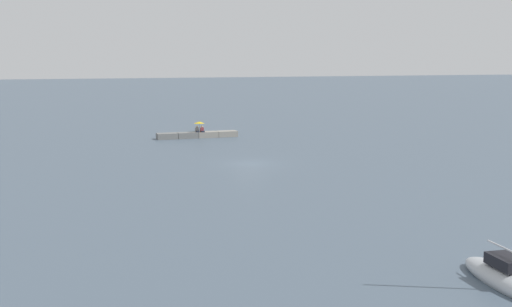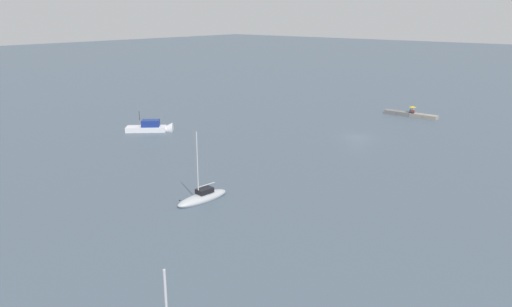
{
  "view_description": "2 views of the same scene",
  "coord_description": "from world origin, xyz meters",
  "px_view_note": "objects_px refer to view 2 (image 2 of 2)",
  "views": [
    {
      "loc": [
        17.4,
        52.34,
        9.14
      ],
      "look_at": [
        4.5,
        14.77,
        3.2
      ],
      "focal_mm": 44.61,
      "sensor_mm": 36.0,
      "label": 1
    },
    {
      "loc": [
        -32.78,
        63.22,
        17.84
      ],
      "look_at": [
        1.37,
        22.1,
        2.19
      ],
      "focal_mm": 33.91,
      "sensor_mm": 36.0,
      "label": 2
    }
  ],
  "objects_px": {
    "person_seated_maroon_left": "(413,112)",
    "motorboat_white_near": "(154,129)",
    "person_seated_grey_right": "(411,111)",
    "umbrella_open_yellow": "(413,107)",
    "sailboat_grey_outer": "(203,198)"
  },
  "relations": [
    {
      "from": "person_seated_maroon_left",
      "to": "motorboat_white_near",
      "type": "bearing_deg",
      "value": 48.58
    },
    {
      "from": "person_seated_maroon_left",
      "to": "person_seated_grey_right",
      "type": "height_order",
      "value": "same"
    },
    {
      "from": "person_seated_maroon_left",
      "to": "person_seated_grey_right",
      "type": "xyz_separation_m",
      "value": [
        0.56,
        -0.14,
        0.0
      ]
    },
    {
      "from": "umbrella_open_yellow",
      "to": "motorboat_white_near",
      "type": "xyz_separation_m",
      "value": [
        26.59,
        36.38,
        -1.36
      ]
    },
    {
      "from": "sailboat_grey_outer",
      "to": "motorboat_white_near",
      "type": "bearing_deg",
      "value": -24.91
    },
    {
      "from": "person_seated_maroon_left",
      "to": "umbrella_open_yellow",
      "type": "bearing_deg",
      "value": -43.21
    },
    {
      "from": "sailboat_grey_outer",
      "to": "umbrella_open_yellow",
      "type": "bearing_deg",
      "value": -84.85
    },
    {
      "from": "person_seated_maroon_left",
      "to": "sailboat_grey_outer",
      "type": "height_order",
      "value": "sailboat_grey_outer"
    },
    {
      "from": "sailboat_grey_outer",
      "to": "motorboat_white_near",
      "type": "relative_size",
      "value": 1.09
    },
    {
      "from": "sailboat_grey_outer",
      "to": "motorboat_white_near",
      "type": "distance_m",
      "value": 30.78
    },
    {
      "from": "person_seated_maroon_left",
      "to": "person_seated_grey_right",
      "type": "relative_size",
      "value": 1.0
    },
    {
      "from": "umbrella_open_yellow",
      "to": "sailboat_grey_outer",
      "type": "bearing_deg",
      "value": 90.07
    },
    {
      "from": "person_seated_grey_right",
      "to": "umbrella_open_yellow",
      "type": "distance_m",
      "value": 0.9
    },
    {
      "from": "person_seated_maroon_left",
      "to": "motorboat_white_near",
      "type": "relative_size",
      "value": 0.11
    },
    {
      "from": "person_seated_maroon_left",
      "to": "motorboat_white_near",
      "type": "xyz_separation_m",
      "value": [
        26.88,
        36.16,
        -0.51
      ]
    }
  ]
}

